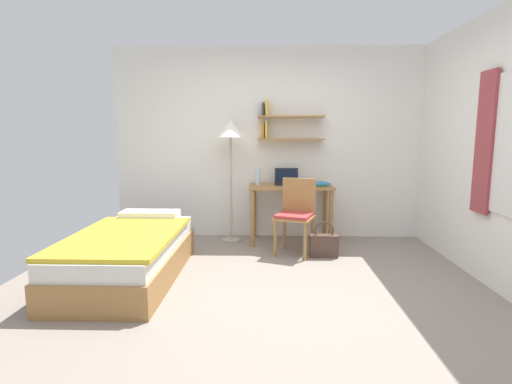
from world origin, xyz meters
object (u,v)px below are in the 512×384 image
object	(u,v)px
desk	(291,196)
book_stack	(321,184)
bed	(129,254)
handbag	(324,245)
standing_lamp	(230,135)
laptop	(287,180)
desk_chair	(296,212)
water_bottle	(258,177)

from	to	relation	value
desk	book_stack	distance (m)	0.42
bed	handbag	xyz separation A→B (m)	(2.05, 0.73, -0.10)
standing_lamp	laptop	world-z (taller)	standing_lamp
standing_lamp	bed	bearing A→B (deg)	-122.75
bed	book_stack	world-z (taller)	book_stack
desk_chair	handbag	world-z (taller)	desk_chair
standing_lamp	laptop	xyz separation A→B (m)	(0.74, 0.08, -0.60)
desk_chair	book_stack	xyz separation A→B (m)	(0.35, 0.45, 0.29)
desk_chair	desk	bearing A→B (deg)	93.75
book_stack	bed	bearing A→B (deg)	-147.52
desk	standing_lamp	bearing A→B (deg)	179.01
water_bottle	standing_lamp	bearing A→B (deg)	-175.37
desk	handbag	size ratio (longest dim) A/B	2.56
standing_lamp	water_bottle	bearing A→B (deg)	4.63
standing_lamp	book_stack	world-z (taller)	standing_lamp
standing_lamp	book_stack	distance (m)	1.34
bed	water_bottle	world-z (taller)	water_bottle
handbag	water_bottle	bearing A→B (deg)	139.06
desk	desk_chair	size ratio (longest dim) A/B	1.21
water_bottle	handbag	world-z (taller)	water_bottle
desk	desk_chair	bearing A→B (deg)	-86.25
desk_chair	book_stack	distance (m)	0.64
desk	handbag	world-z (taller)	desk
standing_lamp	laptop	distance (m)	0.96
bed	laptop	size ratio (longest dim) A/B	5.84
desk_chair	water_bottle	xyz separation A→B (m)	(-0.47, 0.55, 0.36)
standing_lamp	handbag	bearing A→B (deg)	-29.85
bed	laptop	bearing A→B (deg)	42.04
standing_lamp	handbag	size ratio (longest dim) A/B	3.79
laptop	book_stack	world-z (taller)	laptop
desk_chair	handbag	distance (m)	0.50
standing_lamp	book_stack	bearing A→B (deg)	-3.50
bed	standing_lamp	world-z (taller)	standing_lamp
desk_chair	handbag	bearing A→B (deg)	-23.04
water_bottle	book_stack	size ratio (longest dim) A/B	0.82
standing_lamp	book_stack	xyz separation A→B (m)	(1.18, -0.07, -0.63)
standing_lamp	desk_chair	bearing A→B (deg)	-32.29
laptop	handbag	bearing A→B (deg)	-61.11
water_bottle	book_stack	xyz separation A→B (m)	(0.82, -0.10, -0.08)
bed	standing_lamp	xyz separation A→B (m)	(0.90, 1.39, 1.18)
desk	book_stack	bearing A→B (deg)	-8.63
desk_chair	water_bottle	bearing A→B (deg)	130.48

